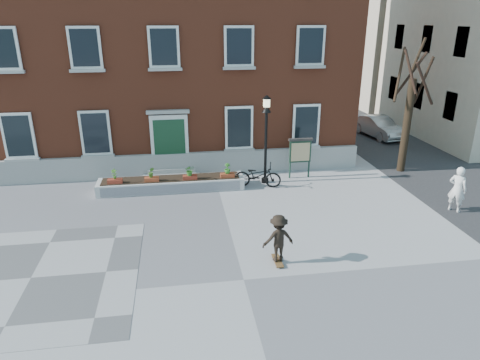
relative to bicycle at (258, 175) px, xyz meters
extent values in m
plane|color=#959598|center=(-1.72, -6.96, -0.54)|extent=(100.00, 100.00, 0.00)
cube|color=#525255|center=(-7.72, -5.96, -0.53)|extent=(6.00, 6.00, 0.01)
imported|color=black|center=(0.00, 0.00, 0.00)|extent=(2.16, 1.19, 1.08)
imported|color=silver|center=(9.00, 7.19, 0.10)|extent=(2.00, 4.05, 1.28)
imported|color=silver|center=(7.00, -3.59, 0.36)|extent=(0.73, 0.78, 1.79)
cube|color=brown|center=(-3.72, 7.04, 5.46)|extent=(18.00, 10.00, 12.00)
cube|color=#9C9C97|center=(-3.72, 1.92, 0.01)|extent=(18.00, 0.24, 1.10)
cube|color=#A1A19C|center=(-3.72, 1.79, -0.44)|extent=(2.60, 0.80, 0.20)
cube|color=gray|center=(-3.72, 1.94, -0.24)|extent=(2.20, 0.50, 0.20)
cube|color=silver|center=(-3.72, 1.96, 1.11)|extent=(1.70, 0.12, 2.50)
cube|color=#153A22|center=(-3.72, 1.91, 1.01)|extent=(1.40, 0.06, 2.30)
cube|color=#9D9D98|center=(-3.72, 1.92, 2.51)|extent=(1.90, 0.25, 0.15)
cube|color=white|center=(-10.12, 1.94, 1.66)|extent=(1.30, 0.10, 2.00)
cube|color=black|center=(-10.12, 1.89, 1.66)|extent=(1.08, 0.04, 1.78)
cube|color=#ABABA6|center=(-10.12, 1.88, 0.60)|extent=(1.44, 0.20, 0.12)
cube|color=white|center=(-10.12, 1.94, 5.26)|extent=(1.30, 0.10, 1.70)
cube|color=black|center=(-10.12, 1.89, 5.26)|extent=(1.08, 0.04, 1.48)
cube|color=#A8A8A3|center=(-10.12, 1.88, 4.35)|extent=(1.44, 0.20, 0.12)
cube|color=silver|center=(-6.92, 1.94, 1.66)|extent=(1.30, 0.10, 2.00)
cube|color=black|center=(-6.92, 1.89, 1.66)|extent=(1.08, 0.04, 1.78)
cube|color=#9A9A95|center=(-6.92, 1.88, 0.60)|extent=(1.44, 0.20, 0.12)
cube|color=silver|center=(-6.92, 1.94, 5.26)|extent=(1.30, 0.10, 1.70)
cube|color=black|center=(-6.92, 1.89, 5.26)|extent=(1.08, 0.04, 1.48)
cube|color=#AAA9A4|center=(-6.92, 1.88, 4.35)|extent=(1.44, 0.20, 0.12)
cube|color=white|center=(-3.72, 1.94, 5.26)|extent=(1.30, 0.10, 1.70)
cube|color=black|center=(-3.72, 1.89, 5.26)|extent=(1.08, 0.04, 1.48)
cube|color=#A7A7A1|center=(-3.72, 1.88, 4.35)|extent=(1.44, 0.20, 0.12)
cube|color=white|center=(-0.52, 1.94, 1.66)|extent=(1.30, 0.10, 2.00)
cube|color=black|center=(-0.52, 1.89, 1.66)|extent=(1.08, 0.04, 1.78)
cube|color=gray|center=(-0.52, 1.88, 0.60)|extent=(1.44, 0.20, 0.12)
cube|color=silver|center=(-0.52, 1.94, 5.26)|extent=(1.30, 0.10, 1.70)
cube|color=black|center=(-0.52, 1.89, 5.26)|extent=(1.08, 0.04, 1.48)
cube|color=#A2A29D|center=(-0.52, 1.88, 4.35)|extent=(1.44, 0.20, 0.12)
cube|color=white|center=(2.68, 1.94, 1.66)|extent=(1.30, 0.10, 2.00)
cube|color=black|center=(2.68, 1.89, 1.66)|extent=(1.08, 0.04, 1.78)
cube|color=#AAAAA5|center=(2.68, 1.88, 0.60)|extent=(1.44, 0.20, 0.12)
cube|color=silver|center=(2.68, 1.94, 5.26)|extent=(1.30, 0.10, 1.70)
cube|color=black|center=(2.68, 1.89, 5.26)|extent=(1.08, 0.04, 1.48)
cube|color=#9B9A96|center=(2.68, 1.88, 4.35)|extent=(1.44, 0.20, 0.12)
cube|color=silver|center=(-3.72, 0.24, -0.29)|extent=(6.20, 1.10, 0.50)
cube|color=#B5B5B5|center=(-3.72, -0.32, -0.29)|extent=(5.80, 0.02, 0.40)
cube|color=black|center=(-3.72, 0.24, -0.04)|extent=(5.80, 0.90, 0.06)
cube|color=maroon|center=(-6.02, -0.01, 0.06)|extent=(0.60, 0.25, 0.20)
imported|color=#386E21|center=(-6.02, -0.01, 0.39)|extent=(0.24, 0.24, 0.45)
cube|color=#963D20|center=(-4.52, -0.01, 0.06)|extent=(0.60, 0.25, 0.20)
imported|color=#35641E|center=(-4.52, -0.01, 0.39)|extent=(0.25, 0.25, 0.45)
cube|color=maroon|center=(-2.92, -0.01, 0.06)|extent=(0.60, 0.25, 0.20)
imported|color=#28621D|center=(-2.92, -0.01, 0.39)|extent=(0.40, 0.40, 0.45)
cube|color=#933B20|center=(-1.32, -0.01, 0.06)|extent=(0.60, 0.25, 0.20)
imported|color=#27681F|center=(-1.32, -0.01, 0.39)|extent=(0.25, 0.25, 0.45)
cylinder|color=black|center=(7.28, 1.04, 1.66)|extent=(0.36, 0.36, 4.40)
cylinder|color=black|center=(7.78, 1.04, 3.75)|extent=(0.12, 1.12, 2.23)
cylinder|color=black|center=(7.45, 1.57, 4.01)|extent=(1.18, 0.49, 1.97)
cylinder|color=#322216|center=(6.78, 1.40, 4.01)|extent=(0.88, 1.14, 2.35)
cylinder|color=black|center=(6.97, 0.82, 4.19)|extent=(0.60, 0.77, 1.90)
cylinder|color=black|center=(7.48, 0.42, 3.70)|extent=(1.39, 0.55, 1.95)
cylinder|color=#2E2114|center=(7.44, 1.18, 4.84)|extent=(0.43, 0.48, 1.58)
cube|color=#343436|center=(10.28, 11.04, -0.53)|extent=(8.00, 36.00, 0.01)
cube|color=#C0B19A|center=(16.28, 19.04, 5.96)|extent=(10.00, 11.00, 13.00)
cube|color=black|center=(11.32, 3.84, 1.96)|extent=(0.08, 1.00, 1.50)
cube|color=black|center=(11.32, 7.04, 1.96)|extent=(0.08, 1.00, 1.50)
cube|color=black|center=(11.32, 10.24, 1.96)|extent=(0.08, 1.00, 1.50)
cube|color=black|center=(11.32, 3.84, 5.26)|extent=(0.08, 1.00, 1.50)
cube|color=black|center=(11.32, 7.04, 5.26)|extent=(0.08, 1.00, 1.50)
cube|color=black|center=(11.32, 10.24, 5.26)|extent=(0.08, 1.00, 1.50)
cylinder|color=black|center=(0.44, 0.48, -0.44)|extent=(0.32, 0.32, 0.20)
cylinder|color=black|center=(0.44, 0.48, 1.06)|extent=(0.12, 0.12, 3.20)
cone|color=black|center=(0.44, 0.48, 2.81)|extent=(0.40, 0.40, 0.30)
cube|color=#F9F4B8|center=(0.44, 0.48, 3.06)|extent=(0.24, 0.24, 0.34)
cone|color=black|center=(0.44, 0.48, 3.31)|extent=(0.40, 0.40, 0.16)
cylinder|color=#1A3426|center=(1.69, 0.88, 0.36)|extent=(0.08, 0.08, 1.80)
cylinder|color=#162D22|center=(2.59, 0.88, 0.36)|extent=(0.08, 0.08, 1.80)
cube|color=#172F21|center=(2.14, 0.88, 0.71)|extent=(1.00, 0.10, 1.00)
cube|color=beige|center=(2.14, 0.82, 0.71)|extent=(0.85, 0.02, 0.85)
cube|color=#37312F|center=(2.14, 0.88, 1.28)|extent=(1.10, 0.16, 0.10)
cube|color=brown|center=(-0.56, -6.19, -0.48)|extent=(0.22, 0.78, 0.03)
cylinder|color=black|center=(-0.65, -6.47, -0.51)|extent=(0.03, 0.05, 0.05)
cylinder|color=black|center=(-0.47, -6.47, -0.51)|extent=(0.03, 0.05, 0.05)
cylinder|color=black|center=(-0.65, -5.91, -0.51)|extent=(0.03, 0.05, 0.05)
cylinder|color=black|center=(-0.47, -5.91, -0.51)|extent=(0.03, 0.05, 0.05)
imported|color=black|center=(-0.56, -6.19, 0.28)|extent=(1.03, 0.67, 1.49)
camera|label=1|loc=(-3.38, -17.14, 6.42)|focal=32.00mm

